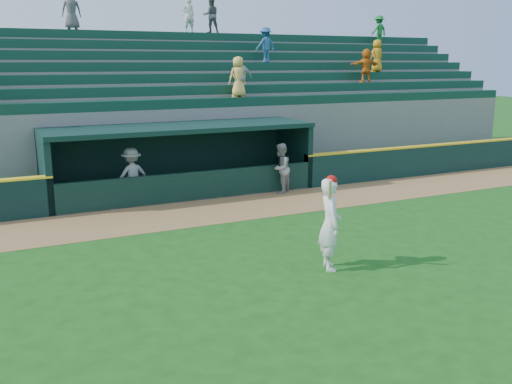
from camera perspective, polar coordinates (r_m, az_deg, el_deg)
ground at (r=13.93m, az=2.91°, el=-6.54°), size 120.00×120.00×0.00m
warning_track at (r=18.18m, az=-4.57°, el=-1.90°), size 40.00×3.00×0.01m
field_wall_right at (r=26.25m, az=19.70°, el=3.28°), size 15.50×0.30×1.20m
wall_stripe_right at (r=26.16m, az=19.80°, el=4.64°), size 15.50×0.32×0.06m
dugout_player_front at (r=20.51m, az=2.47°, el=2.39°), size 1.11×1.09×1.80m
dugout_player_inside at (r=19.47m, az=-12.30°, el=1.63°), size 1.30×0.88×1.86m
dugout at (r=20.77m, az=-7.80°, el=3.69°), size 9.40×2.80×2.46m
stands at (r=24.98m, az=-11.19°, el=7.51°), size 34.50×6.25×7.59m
batter_at_plate at (r=12.97m, az=7.41°, el=-3.09°), size 0.73×0.89×2.20m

